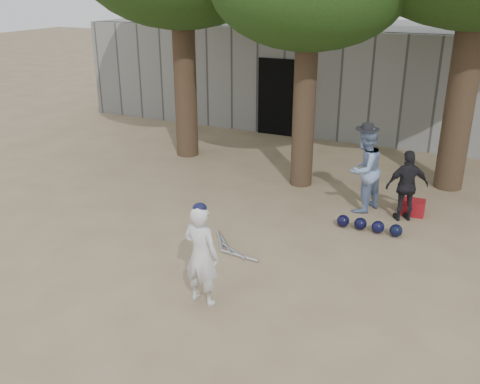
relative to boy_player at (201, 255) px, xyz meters
The scene contains 8 objects.
ground 1.46m from the boy_player, 135.40° to the left, with size 70.00×70.00×0.00m, color #937C5E.
boy_player is the anchor object (origin of this frame).
spectator_blue 4.39m from the boy_player, 73.27° to the left, with size 0.82×0.64×1.69m, color #7C94C0.
spectator_dark 4.61m from the boy_player, 62.70° to the left, with size 0.81×0.34×1.37m, color black.
red_bag 4.98m from the boy_player, 63.07° to the left, with size 0.42×0.32×0.30m, color #A51617.
back_building 11.28m from the boy_player, 94.58° to the left, with size 16.00×5.24×3.00m.
helmet_row 3.73m from the boy_player, 63.64° to the left, with size 1.19×0.24×0.23m.
bat_pile 1.77m from the boy_player, 102.54° to the left, with size 1.12×0.76×0.06m.
Camera 1 is at (4.15, -6.53, 4.27)m, focal length 40.00 mm.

